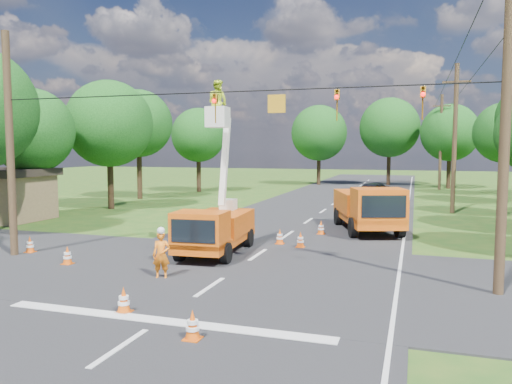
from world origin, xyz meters
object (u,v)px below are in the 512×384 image
(ground_worker, at_px, (161,255))
(tree_far_c, at_px, (450,133))
(tree_left_e, at_px, (139,124))
(distant_car, at_px, (371,191))
(tree_right_e, at_px, (505,133))
(traffic_cone_8, at_px, (280,237))
(tree_far_a, at_px, (319,133))
(traffic_cone_0, at_px, (124,300))
(pole_right_near, at_px, (505,123))
(tree_far_b, at_px, (390,128))
(traffic_cone_3, at_px, (321,228))
(shed, at_px, (2,194))
(tree_left_f, at_px, (198,135))
(traffic_cone_5, at_px, (30,245))
(traffic_cone_1, at_px, (193,325))
(tree_left_c, at_px, (31,131))
(traffic_cone_2, at_px, (300,240))
(pole_right_far, at_px, (441,141))
(bucket_truck, at_px, (215,216))
(tree_left_d, at_px, (109,124))
(pole_right_mid, at_px, (455,137))
(traffic_cone_4, at_px, (67,256))
(traffic_cone_7, at_px, (389,216))
(second_truck, at_px, (368,208))
(pole_left, at_px, (10,145))

(ground_worker, relative_size, tree_far_c, 0.18)
(ground_worker, relative_size, tree_left_e, 0.17)
(tree_far_c, bearing_deg, distant_car, -114.62)
(distant_car, bearing_deg, tree_right_e, 58.66)
(traffic_cone_8, relative_size, tree_far_a, 0.07)
(traffic_cone_0, distance_m, pole_right_near, 11.89)
(tree_right_e, xyz_separation_m, tree_far_b, (-10.80, 10.00, 1.00))
(traffic_cone_3, distance_m, shed, 19.60)
(tree_left_f, relative_size, tree_right_e, 0.97)
(traffic_cone_5, xyz_separation_m, shed, (-8.74, 7.40, 1.26))
(traffic_cone_1, height_order, tree_left_c, tree_left_c)
(traffic_cone_2, relative_size, tree_far_a, 0.07)
(traffic_cone_2, bearing_deg, pole_right_far, 78.33)
(bucket_truck, relative_size, tree_left_d, 0.78)
(traffic_cone_1, bearing_deg, tree_left_e, 122.83)
(bucket_truck, bearing_deg, tree_far_c, 70.06)
(traffic_cone_5, relative_size, shed, 0.13)
(distant_car, distance_m, tree_far_a, 18.67)
(tree_left_e, distance_m, tree_right_e, 33.25)
(distant_car, xyz_separation_m, tree_far_a, (-7.53, 16.20, 5.42))
(pole_right_near, relative_size, tree_far_b, 0.97)
(shed, relative_size, tree_far_b, 0.53)
(ground_worker, height_order, tree_far_c, tree_far_c)
(pole_right_mid, xyz_separation_m, tree_left_c, (-25.00, -11.00, 0.33))
(traffic_cone_4, bearing_deg, traffic_cone_5, 155.82)
(traffic_cone_0, distance_m, shed, 21.19)
(distant_car, distance_m, pole_right_mid, 10.03)
(pole_right_far, bearing_deg, traffic_cone_7, -98.53)
(distant_car, xyz_separation_m, traffic_cone_2, (-1.24, -21.68, -0.41))
(pole_right_near, distance_m, tree_left_c, 26.57)
(traffic_cone_5, height_order, tree_far_c, tree_far_c)
(traffic_cone_5, bearing_deg, shed, 139.76)
(second_truck, relative_size, tree_right_e, 0.81)
(tree_left_f, xyz_separation_m, tree_right_e, (28.60, 5.00, 0.13))
(traffic_cone_4, bearing_deg, tree_far_c, 69.64)
(distant_car, distance_m, tree_left_d, 21.80)
(pole_right_near, xyz_separation_m, tree_left_f, (-23.30, 30.00, 0.58))
(second_truck, height_order, traffic_cone_0, second_truck)
(pole_right_mid, bearing_deg, traffic_cone_0, -111.36)
(tree_left_e, relative_size, tree_far_c, 1.03)
(traffic_cone_2, relative_size, traffic_cone_4, 1.00)
(traffic_cone_3, xyz_separation_m, pole_left, (-11.05, -8.77, 4.14))
(traffic_cone_4, distance_m, pole_right_far, 43.59)
(ground_worker, xyz_separation_m, traffic_cone_5, (-7.24, 1.99, -0.45))
(traffic_cone_4, xyz_separation_m, tree_right_e, (20.14, 35.71, 5.45))
(second_truck, relative_size, ground_worker, 4.32)
(bucket_truck, height_order, traffic_cone_7, bucket_truck)
(tree_left_e, bearing_deg, tree_far_c, 37.25)
(traffic_cone_7, distance_m, pole_right_mid, 8.37)
(distant_car, height_order, traffic_cone_4, distant_car)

